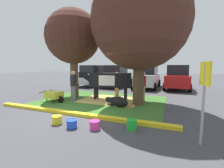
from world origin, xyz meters
TOP-DOWN VIEW (x-y plane):
  - ground_plane at (0.00, 0.00)m, footprint 80.00×80.00m
  - grass_island at (0.13, 2.08)m, footprint 6.72×4.97m
  - curb_yellow at (0.13, -0.55)m, footprint 7.92×0.24m
  - hay_bedding at (0.53, 2.35)m, footprint 3.21×2.42m
  - shade_tree_left at (-1.95, 2.51)m, footprint 3.28×3.28m
  - shade_tree_right at (2.20, 1.97)m, footprint 4.62×4.62m
  - cow_holstein at (0.38, 2.53)m, footprint 3.10×1.13m
  - calf_lying at (1.37, 1.28)m, footprint 1.33×0.84m
  - person_handler at (0.48, 3.61)m, footprint 0.53×0.34m
  - person_visitor_near at (2.26, 2.89)m, footprint 0.34×0.48m
  - person_visitor_far at (-1.29, 1.50)m, footprint 0.35×0.44m
  - wheelbarrow at (-2.13, 0.92)m, footprint 1.62×0.70m
  - parking_sign at (4.45, -1.29)m, footprint 0.16×0.43m
  - bucket_yellow at (0.23, -1.52)m, footprint 0.34×0.34m
  - bucket_blue at (0.89, -1.61)m, footprint 0.34×0.34m
  - bucket_pink at (1.60, -1.43)m, footprint 0.34×0.34m
  - bucket_green at (2.66, -1.05)m, footprint 0.33×0.33m
  - sedan_silver at (-3.74, 8.04)m, footprint 2.13×4.46m
  - sedan_red at (-1.27, 8.22)m, footprint 2.13×4.46m
  - sedan_blue at (1.64, 8.24)m, footprint 2.13×4.46m
  - hatchback_white at (4.15, 8.50)m, footprint 2.13×4.46m

SIDE VIEW (x-z plane):
  - ground_plane at x=0.00m, z-range 0.00..0.00m
  - grass_island at x=0.13m, z-range 0.00..0.02m
  - hay_bedding at x=0.53m, z-range 0.01..0.04m
  - curb_yellow at x=0.13m, z-range 0.00..0.12m
  - bucket_blue at x=0.89m, z-range 0.01..0.26m
  - bucket_pink at x=1.60m, z-range 0.01..0.27m
  - bucket_yellow at x=0.23m, z-range 0.01..0.28m
  - bucket_green at x=2.66m, z-range 0.01..0.32m
  - calf_lying at x=1.37m, z-range 0.00..0.48m
  - wheelbarrow at x=-2.13m, z-range 0.07..0.70m
  - person_handler at x=0.48m, z-range 0.05..1.62m
  - person_visitor_near at x=2.26m, z-range 0.06..1.67m
  - person_visitor_far at x=-1.29m, z-range 0.06..1.73m
  - sedan_silver at x=-3.74m, z-range -0.03..1.99m
  - sedan_red at x=-1.27m, z-range -0.03..1.99m
  - sedan_blue at x=1.64m, z-range -0.03..1.99m
  - hatchback_white at x=4.15m, z-range -0.03..1.99m
  - cow_holstein at x=0.38m, z-range 0.33..1.91m
  - parking_sign at x=4.45m, z-range 0.42..2.43m
  - shade_tree_left at x=-1.95m, z-range 0.99..6.33m
  - shade_tree_right at x=2.20m, z-range 0.84..7.17m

